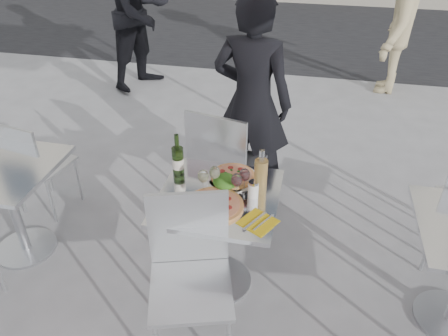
% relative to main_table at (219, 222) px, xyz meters
% --- Properties ---
extents(ground, '(80.00, 80.00, 0.00)m').
position_rel_main_table_xyz_m(ground, '(0.00, 0.00, -0.54)').
color(ground, slate).
extents(street_asphalt, '(24.00, 5.00, 0.00)m').
position_rel_main_table_xyz_m(street_asphalt, '(0.00, 6.50, -0.54)').
color(street_asphalt, black).
rests_on(street_asphalt, ground).
extents(main_table, '(0.72, 0.72, 0.75)m').
position_rel_main_table_xyz_m(main_table, '(0.00, 0.00, 0.00)').
color(main_table, '#B7BABF').
rests_on(main_table, ground).
extents(side_table_left, '(0.72, 0.72, 0.75)m').
position_rel_main_table_xyz_m(side_table_left, '(-1.50, 0.00, 0.00)').
color(side_table_left, '#B7BABF').
rests_on(side_table_left, ground).
extents(chair_far, '(0.56, 0.57, 1.02)m').
position_rel_main_table_xyz_m(chair_far, '(-0.11, 0.61, 0.07)').
color(chair_far, silver).
rests_on(chair_far, ground).
extents(chair_near, '(0.56, 0.57, 0.98)m').
position_rel_main_table_xyz_m(chair_near, '(-0.07, -0.43, 0.04)').
color(chair_near, silver).
rests_on(chair_near, ground).
extents(side_chair_lfar, '(0.45, 0.46, 0.85)m').
position_rel_main_table_xyz_m(side_chair_lfar, '(-1.59, 0.44, -0.03)').
color(side_chair_lfar, silver).
rests_on(side_chair_lfar, ground).
extents(woman_diner, '(0.69, 0.51, 1.75)m').
position_rel_main_table_xyz_m(woman_diner, '(0.03, 1.07, 0.34)').
color(woman_diner, black).
rests_on(woman_diner, ground).
extents(pedestrian_a, '(1.05, 1.16, 1.93)m').
position_rel_main_table_xyz_m(pedestrian_a, '(-1.75, 3.25, 0.42)').
color(pedestrian_a, black).
rests_on(pedestrian_a, ground).
extents(pedestrian_b, '(0.88, 1.27, 1.79)m').
position_rel_main_table_xyz_m(pedestrian_b, '(1.39, 3.75, 0.36)').
color(pedestrian_b, tan).
rests_on(pedestrian_b, ground).
extents(pizza_near, '(0.35, 0.35, 0.02)m').
position_rel_main_table_xyz_m(pizza_near, '(-0.00, -0.11, 0.22)').
color(pizza_near, '#BD874A').
rests_on(pizza_near, main_table).
extents(pizza_far, '(0.32, 0.32, 0.03)m').
position_rel_main_table_xyz_m(pizza_far, '(0.05, 0.19, 0.23)').
color(pizza_far, white).
rests_on(pizza_far, main_table).
extents(salad_plate, '(0.22, 0.22, 0.09)m').
position_rel_main_table_xyz_m(salad_plate, '(0.02, 0.09, 0.25)').
color(salad_plate, white).
rests_on(salad_plate, main_table).
extents(wine_bottle, '(0.07, 0.08, 0.29)m').
position_rel_main_table_xyz_m(wine_bottle, '(-0.30, 0.16, 0.32)').
color(wine_bottle, '#31511E').
rests_on(wine_bottle, main_table).
extents(carafe, '(0.08, 0.08, 0.29)m').
position_rel_main_table_xyz_m(carafe, '(0.24, 0.10, 0.33)').
color(carafe, '#D9AF5C').
rests_on(carafe, main_table).
extents(sugar_shaker, '(0.06, 0.06, 0.11)m').
position_rel_main_table_xyz_m(sugar_shaker, '(0.20, 0.03, 0.26)').
color(sugar_shaker, white).
rests_on(sugar_shaker, main_table).
extents(wineglass_white_a, '(0.07, 0.07, 0.16)m').
position_rel_main_table_xyz_m(wineglass_white_a, '(-0.10, 0.01, 0.32)').
color(wineglass_white_a, white).
rests_on(wineglass_white_a, main_table).
extents(wineglass_white_b, '(0.07, 0.07, 0.16)m').
position_rel_main_table_xyz_m(wineglass_white_b, '(-0.04, 0.07, 0.32)').
color(wineglass_white_b, white).
rests_on(wineglass_white_b, main_table).
extents(wineglass_red_a, '(0.07, 0.07, 0.16)m').
position_rel_main_table_xyz_m(wineglass_red_a, '(0.10, 0.02, 0.32)').
color(wineglass_red_a, white).
rests_on(wineglass_red_a, main_table).
extents(wineglass_red_b, '(0.07, 0.07, 0.16)m').
position_rel_main_table_xyz_m(wineglass_red_b, '(0.14, 0.08, 0.32)').
color(wineglass_red_b, white).
rests_on(wineglass_red_b, main_table).
extents(napkin_left, '(0.20, 0.20, 0.01)m').
position_rel_main_table_xyz_m(napkin_left, '(-0.27, -0.17, 0.21)').
color(napkin_left, gold).
rests_on(napkin_left, main_table).
extents(napkin_right, '(0.25, 0.25, 0.01)m').
position_rel_main_table_xyz_m(napkin_right, '(0.27, -0.20, 0.21)').
color(napkin_right, gold).
rests_on(napkin_right, main_table).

